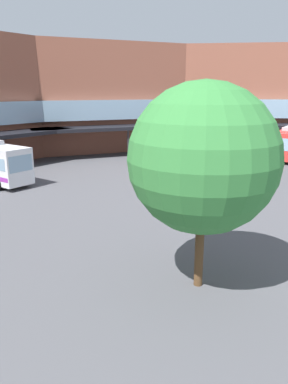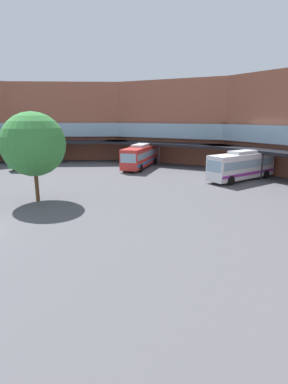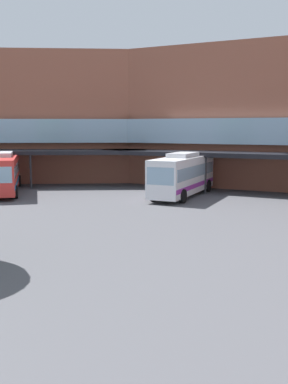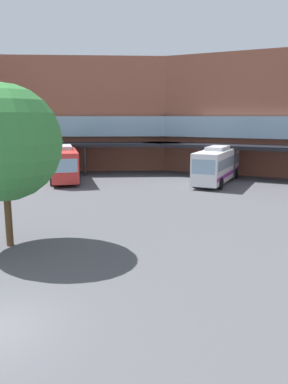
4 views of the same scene
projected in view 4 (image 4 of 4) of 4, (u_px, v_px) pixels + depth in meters
The scene contains 4 objects.
station_building at pixel (204, 117), 30.04m from camera, with size 85.39×52.43×13.70m.
bus_0 at pixel (217, 164), 39.23m from camera, with size 3.02×10.34×3.71m.
bus_1 at pixel (63, 162), 41.52m from camera, with size 9.37×10.64×3.63m.
plaza_tree at pixel (3, 143), 19.29m from camera, with size 5.85×5.85×8.28m.
Camera 4 is at (9.26, -8.01, 6.62)m, focal length 36.30 mm.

